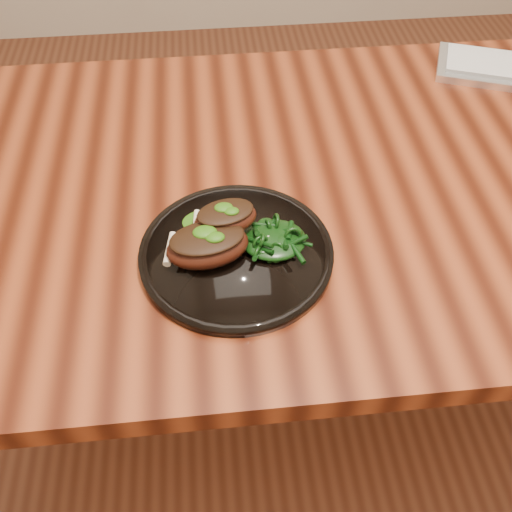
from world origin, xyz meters
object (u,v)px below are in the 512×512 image
Objects in this scene: plate at (236,253)px; greens_heap at (274,237)px; desk at (357,209)px; lamb_chop_front at (207,245)px.

greens_heap is at bearing 5.19° from plate.
desk is 17.47× the size of greens_heap.
desk is at bearing 43.06° from greens_heap.
greens_heap is (-0.17, -0.16, 0.11)m from desk.
greens_heap reaches higher than plate.
plate is 3.00× the size of greens_heap.
lamb_chop_front is 0.10m from greens_heap.
plate is (-0.22, -0.16, 0.09)m from desk.
lamb_chop_front reaches higher than desk.
desk is at bearing 33.27° from lamb_chop_front.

